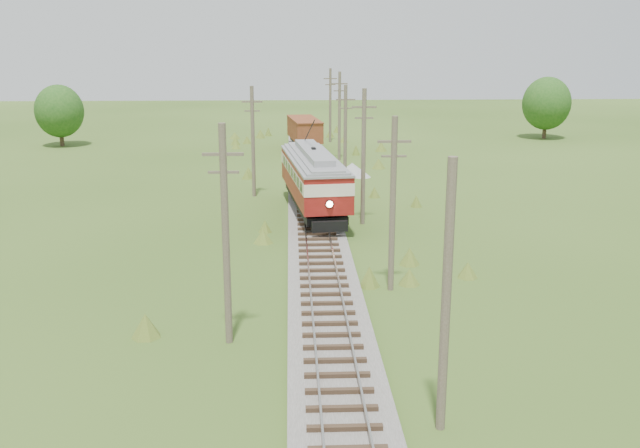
{
  "coord_description": "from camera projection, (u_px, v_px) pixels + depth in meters",
  "views": [
    {
      "loc": [
        -1.61,
        -15.26,
        12.12
      ],
      "look_at": [
        0.0,
        23.01,
        2.11
      ],
      "focal_mm": 40.0,
      "sensor_mm": 36.0,
      "label": 1
    }
  ],
  "objects": [
    {
      "name": "utility_pole_r_2",
      "position": [
        393.0,
        203.0,
        34.29
      ],
      "size": [
        1.6,
        0.3,
        8.6
      ],
      "color": "brown",
      "rests_on": "ground"
    },
    {
      "name": "utility_pole_l_a",
      "position": [
        226.0,
        234.0,
        28.14
      ],
      "size": [
        1.6,
        0.3,
        9.0
      ],
      "color": "brown",
      "rests_on": "ground"
    },
    {
      "name": "streetcar",
      "position": [
        314.0,
        176.0,
        49.63
      ],
      "size": [
        4.65,
        13.76,
        6.23
      ],
      "rotation": [
        0.0,
        0.0,
        0.11
      ],
      "color": "black",
      "rests_on": "ground"
    },
    {
      "name": "gondola",
      "position": [
        305.0,
        131.0,
        79.29
      ],
      "size": [
        3.96,
        9.07,
        2.91
      ],
      "rotation": [
        0.0,
        0.0,
        0.13
      ],
      "color": "black",
      "rests_on": "ground"
    },
    {
      "name": "gravel_pile",
      "position": [
        354.0,
        170.0,
        64.68
      ],
      "size": [
        3.14,
        3.33,
        1.14
      ],
      "color": "gray",
      "rests_on": "ground"
    },
    {
      "name": "railbed_main",
      "position": [
        314.0,
        211.0,
        50.7
      ],
      "size": [
        3.6,
        96.0,
        0.57
      ],
      "color": "#605B54",
      "rests_on": "ground"
    },
    {
      "name": "utility_pole_r_5",
      "position": [
        339.0,
        115.0,
        71.96
      ],
      "size": [
        1.6,
        0.3,
        8.9
      ],
      "color": "brown",
      "rests_on": "ground"
    },
    {
      "name": "utility_pole_l_b",
      "position": [
        253.0,
        140.0,
        55.24
      ],
      "size": [
        1.6,
        0.3,
        8.6
      ],
      "color": "brown",
      "rests_on": "ground"
    },
    {
      "name": "utility_pole_r_4",
      "position": [
        345.0,
        135.0,
        59.44
      ],
      "size": [
        1.6,
        0.3,
        8.4
      ],
      "color": "brown",
      "rests_on": "ground"
    },
    {
      "name": "utility_pole_r_6",
      "position": [
        330.0,
        105.0,
        84.54
      ],
      "size": [
        1.6,
        0.3,
        8.7
      ],
      "color": "brown",
      "rests_on": "ground"
    },
    {
      "name": "utility_pole_r_3",
      "position": [
        363.0,
        156.0,
        46.81
      ],
      "size": [
        1.6,
        0.3,
        9.0
      ],
      "color": "brown",
      "rests_on": "ground"
    },
    {
      "name": "tree_mid_a",
      "position": [
        59.0,
        111.0,
        81.45
      ],
      "size": [
        5.46,
        5.46,
        7.03
      ],
      "color": "#38281C",
      "rests_on": "ground"
    },
    {
      "name": "utility_pole_r_1",
      "position": [
        446.0,
        299.0,
        21.73
      ],
      "size": [
        0.3,
        0.3,
        8.8
      ],
      "color": "brown",
      "rests_on": "ground"
    },
    {
      "name": "tree_mid_b",
      "position": [
        547.0,
        103.0,
        87.6
      ],
      "size": [
        5.88,
        5.88,
        7.57
      ],
      "color": "#38281C",
      "rests_on": "ground"
    }
  ]
}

